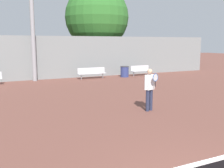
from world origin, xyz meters
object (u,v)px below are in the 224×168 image
(light_pole_far_right, at_px, (32,7))
(tree_green_broad, at_px, (97,17))
(bench_courtside_near, at_px, (140,70))
(bench_courtside_far, at_px, (92,72))
(tennis_player, at_px, (150,87))
(trash_bin, at_px, (125,72))

(light_pole_far_right, xyz_separation_m, tree_green_broad, (6.18, 3.36, -0.17))
(bench_courtside_near, height_order, bench_courtside_far, same)
(tennis_player, distance_m, bench_courtside_near, 11.23)
(bench_courtside_near, distance_m, bench_courtside_far, 4.26)
(tennis_player, distance_m, tree_green_broad, 14.77)
(trash_bin, height_order, tree_green_broad, tree_green_broad)
(tree_green_broad, bearing_deg, bench_courtside_near, -62.52)
(light_pole_far_right, bearing_deg, bench_courtside_far, -10.05)
(light_pole_far_right, distance_m, trash_bin, 8.24)
(bench_courtside_near, bearing_deg, tennis_player, -120.01)
(tennis_player, height_order, trash_bin, tennis_player)
(light_pole_far_right, distance_m, tree_green_broad, 7.04)
(trash_bin, xyz_separation_m, tree_green_broad, (-0.56, 4.25, 4.49))
(trash_bin, bearing_deg, bench_courtside_near, 6.34)
(tennis_player, xyz_separation_m, bench_courtside_near, (5.61, 9.72, -0.45))
(bench_courtside_near, relative_size, tree_green_broad, 0.22)
(tree_green_broad, bearing_deg, trash_bin, -82.53)
(trash_bin, bearing_deg, light_pole_far_right, 172.48)
(tennis_player, bearing_deg, trash_bin, 49.81)
(light_pole_far_right, xyz_separation_m, trash_bin, (6.74, -0.89, -4.66))
(bench_courtside_near, xyz_separation_m, bench_courtside_far, (-4.26, 0.00, 0.00))
(light_pole_far_right, bearing_deg, tennis_player, -75.55)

